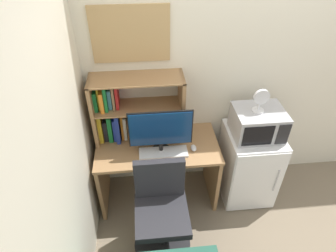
% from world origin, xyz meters
% --- Properties ---
extents(wall_back, '(6.40, 0.04, 2.60)m').
position_xyz_m(wall_back, '(0.40, 0.02, 1.30)').
color(wall_back, silver).
rests_on(wall_back, ground_plane).
extents(wall_left, '(0.04, 4.40, 2.60)m').
position_xyz_m(wall_left, '(-1.62, -1.60, 1.30)').
color(wall_left, silver).
rests_on(wall_left, ground_plane).
extents(desk, '(1.18, 0.61, 0.73)m').
position_xyz_m(desk, '(-0.96, -0.31, 0.51)').
color(desk, '#997047').
rests_on(desk, ground_plane).
extents(hutch_bookshelf, '(0.84, 0.30, 0.65)m').
position_xyz_m(hutch_bookshelf, '(-1.25, -0.13, 1.04)').
color(hutch_bookshelf, '#997047').
rests_on(hutch_bookshelf, desk).
extents(monitor, '(0.58, 0.19, 0.45)m').
position_xyz_m(monitor, '(-0.93, -0.39, 0.98)').
color(monitor, black).
rests_on(monitor, desk).
extents(keyboard, '(0.45, 0.15, 0.02)m').
position_xyz_m(keyboard, '(-0.91, -0.43, 0.74)').
color(keyboard, silver).
rests_on(keyboard, desk).
extents(computer_mouse, '(0.05, 0.09, 0.03)m').
position_xyz_m(computer_mouse, '(-0.62, -0.40, 0.75)').
color(computer_mouse, silver).
rests_on(computer_mouse, desk).
extents(mini_fridge, '(0.52, 0.57, 0.82)m').
position_xyz_m(mini_fridge, '(-0.01, -0.33, 0.41)').
color(mini_fridge, white).
rests_on(mini_fridge, ground_plane).
extents(microwave, '(0.46, 0.39, 0.27)m').
position_xyz_m(microwave, '(-0.01, -0.33, 0.95)').
color(microwave, '#ADADB2').
rests_on(microwave, mini_fridge).
extents(desk_fan, '(0.14, 0.11, 0.23)m').
position_xyz_m(desk_fan, '(-0.04, -0.33, 1.21)').
color(desk_fan, silver).
rests_on(desk_fan, microwave).
extents(desk_chair, '(0.53, 0.53, 0.91)m').
position_xyz_m(desk_chair, '(-0.97, -0.85, 0.40)').
color(desk_chair, black).
rests_on(desk_chair, ground_plane).
extents(wall_corkboard, '(0.66, 0.02, 0.48)m').
position_xyz_m(wall_corkboard, '(-1.14, -0.01, 1.72)').
color(wall_corkboard, tan).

